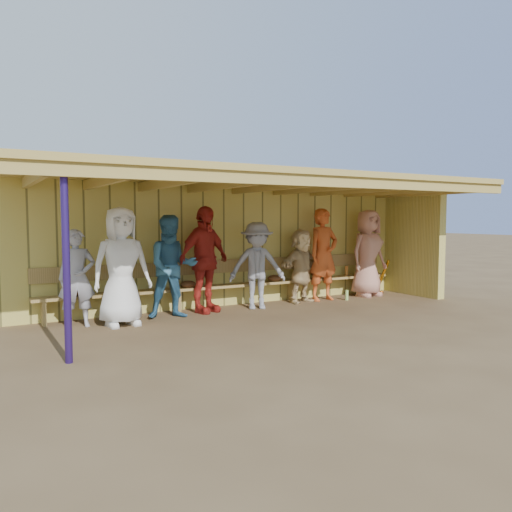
# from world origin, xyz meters

# --- Properties ---
(ground) EXTENTS (90.00, 90.00, 0.00)m
(ground) POSITION_xyz_m (0.00, 0.00, 0.00)
(ground) COLOR brown
(ground) RESTS_ON ground
(player_a) EXTENTS (0.60, 0.42, 1.58)m
(player_a) POSITION_xyz_m (-3.13, 0.66, 0.79)
(player_a) COLOR #9A99A1
(player_a) RESTS_ON ground
(player_b) EXTENTS (0.99, 0.68, 1.94)m
(player_b) POSITION_xyz_m (-2.48, 0.41, 0.97)
(player_b) COLOR white
(player_b) RESTS_ON ground
(player_c) EXTENTS (0.99, 0.84, 1.81)m
(player_c) POSITION_xyz_m (-1.54, 0.60, 0.90)
(player_c) COLOR teal
(player_c) RESTS_ON ground
(player_d) EXTENTS (1.25, 0.87, 1.98)m
(player_d) POSITION_xyz_m (-0.85, 0.80, 0.99)
(player_d) COLOR #B3261C
(player_d) RESTS_ON ground
(player_e) EXTENTS (1.24, 0.99, 1.68)m
(player_e) POSITION_xyz_m (0.19, 0.65, 0.84)
(player_e) COLOR gray
(player_e) RESTS_ON ground
(player_f) EXTENTS (1.49, 0.81, 1.53)m
(player_f) POSITION_xyz_m (1.34, 0.81, 0.77)
(player_f) COLOR #DBB77B
(player_f) RESTS_ON ground
(player_g) EXTENTS (0.73, 0.49, 1.96)m
(player_g) POSITION_xyz_m (1.91, 0.81, 0.98)
(player_g) COLOR #D15421
(player_g) RESTS_ON ground
(player_h) EXTENTS (1.00, 0.71, 1.94)m
(player_h) POSITION_xyz_m (3.13, 0.78, 0.97)
(player_h) COLOR tan
(player_h) RESTS_ON ground
(dugout_structure) EXTENTS (8.80, 3.20, 2.50)m
(dugout_structure) POSITION_xyz_m (0.39, 0.69, 1.69)
(dugout_structure) COLOR #CDBC57
(dugout_structure) RESTS_ON ground
(bench) EXTENTS (7.60, 0.34, 0.93)m
(bench) POSITION_xyz_m (0.00, 1.12, 0.53)
(bench) COLOR #A48446
(bench) RESTS_ON ground
(dugout_equipment) EXTENTS (6.96, 0.62, 0.80)m
(dugout_equipment) POSITION_xyz_m (-0.29, 0.99, 0.49)
(dugout_equipment) COLOR orange
(dugout_equipment) RESTS_ON ground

